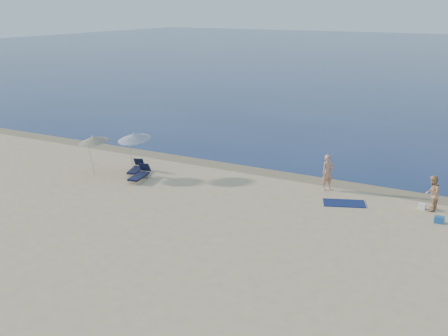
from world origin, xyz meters
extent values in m
cube|color=#847254|center=(0.00, 19.40, 0.00)|extent=(240.00, 1.60, 0.00)
imported|color=tan|center=(1.46, 18.09, 0.95)|extent=(0.78, 0.83, 1.90)
imported|color=tan|center=(6.79, 17.55, 0.86)|extent=(0.66, 0.84, 1.73)
cube|color=#0E1948|center=(2.91, 16.48, 0.02)|extent=(2.28, 1.79, 0.03)
cube|color=white|center=(6.39, 17.53, 0.15)|extent=(0.36, 0.31, 0.29)
cube|color=#1E59A2|center=(7.41, 16.12, 0.15)|extent=(0.44, 0.32, 0.30)
cylinder|color=silver|center=(-9.26, 15.25, 1.07)|extent=(0.12, 0.38, 2.21)
cone|color=silver|center=(-9.26, 15.59, 2.16)|extent=(2.29, 2.31, 0.63)
sphere|color=silver|center=(-9.26, 15.59, 2.35)|extent=(0.06, 0.06, 0.06)
cylinder|color=silver|center=(-11.21, 14.06, 1.00)|extent=(0.18, 0.33, 2.09)
cone|color=beige|center=(-11.21, 14.36, 2.03)|extent=(2.32, 2.34, 0.58)
sphere|color=silver|center=(-11.21, 14.36, 2.22)|extent=(0.06, 0.06, 0.06)
cube|color=#121733|center=(-9.16, 15.43, 0.22)|extent=(1.03, 1.60, 0.10)
cube|color=#121733|center=(-9.42, 16.14, 0.50)|extent=(0.64, 0.53, 0.48)
cylinder|color=#A5A5AD|center=(-8.95, 15.51, 0.11)|extent=(0.03, 0.03, 0.22)
cube|color=#131734|center=(-8.19, 14.50, 0.24)|extent=(0.93, 1.73, 0.11)
cube|color=#131734|center=(-8.36, 15.30, 0.55)|extent=(0.67, 0.52, 0.53)
cylinder|color=#A5A5AD|center=(-7.95, 14.55, 0.12)|extent=(0.03, 0.03, 0.24)
camera|label=1|loc=(10.47, -9.02, 9.51)|focal=45.00mm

